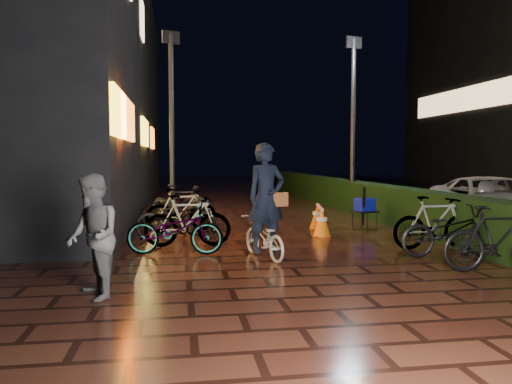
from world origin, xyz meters
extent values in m
plane|color=#381911|center=(0.00, 0.00, 0.00)|extent=(80.00, 80.00, 0.00)
cube|color=black|center=(3.30, 8.00, 0.50)|extent=(0.70, 20.00, 1.00)
imported|color=#5A5A5C|center=(-3.42, -1.88, 0.79)|extent=(0.85, 0.94, 1.58)
imported|color=#A9A8AD|center=(5.31, 2.96, 0.65)|extent=(3.07, 4.96, 1.28)
cube|color=yellow|center=(-3.45, 1.50, 2.60)|extent=(0.08, 2.00, 0.90)
cube|color=orange|center=(-3.45, 3.00, 2.60)|extent=(0.08, 3.00, 0.90)
cube|color=yellow|center=(-3.45, 9.00, 2.60)|extent=(0.08, 2.80, 0.90)
cube|color=orange|center=(-3.45, 14.00, 2.60)|extent=(0.08, 2.20, 0.90)
cube|color=#FFD88C|center=(-3.45, 8.50, 6.20)|extent=(0.06, 1.20, 1.20)
cube|color=#FFD88C|center=(13.45, 18.00, 5.00)|extent=(0.06, 10.00, 1.30)
cylinder|color=black|center=(3.05, 6.72, 2.71)|extent=(0.17, 0.17, 5.41)
cube|color=black|center=(3.05, 6.72, 5.31)|extent=(0.53, 0.19, 0.36)
cylinder|color=black|center=(-2.53, 6.99, 2.71)|extent=(0.18, 0.18, 5.43)
cube|color=black|center=(-2.53, 6.99, 5.32)|extent=(0.52, 0.24, 0.37)
imported|color=silver|center=(-0.89, 0.27, 0.37)|extent=(0.89, 1.49, 0.74)
imported|color=black|center=(-0.86, 0.17, 1.08)|extent=(0.79, 0.64, 1.89)
cube|color=brown|center=(-0.64, 0.21, 1.04)|extent=(0.36, 0.23, 0.24)
cone|color=orange|center=(0.82, 2.49, 0.32)|extent=(0.40, 0.40, 0.63)
cone|color=#D9610B|center=(1.05, 3.64, 0.32)|extent=(0.40, 0.40, 0.63)
cube|color=red|center=(0.82, 2.49, 0.01)|extent=(0.40, 0.40, 0.03)
cube|color=#F7410D|center=(1.05, 3.64, 0.01)|extent=(0.40, 0.40, 0.03)
cube|color=red|center=(0.94, 3.07, 0.60)|extent=(0.33, 1.34, 0.06)
cube|color=black|center=(2.25, 3.56, 0.42)|extent=(0.69, 0.61, 0.04)
cylinder|color=black|center=(2.08, 3.32, 0.20)|extent=(0.04, 0.04, 0.40)
cylinder|color=black|center=(2.52, 3.45, 0.20)|extent=(0.04, 0.04, 0.40)
cylinder|color=black|center=(1.97, 3.68, 0.20)|extent=(0.04, 0.04, 0.40)
cylinder|color=black|center=(2.41, 3.81, 0.20)|extent=(0.04, 0.04, 0.40)
cube|color=#0C13A5|center=(2.25, 3.56, 0.60)|extent=(0.50, 0.46, 0.31)
cylinder|color=black|center=(2.14, 3.37, 0.58)|extent=(0.20, 0.45, 1.01)
imported|color=black|center=(-2.29, 3.75, 0.52)|extent=(1.77, 0.76, 1.03)
imported|color=black|center=(-2.27, 5.35, 0.52)|extent=(1.73, 0.51, 1.03)
imported|color=black|center=(-2.40, 2.56, 0.47)|extent=(1.84, 0.88, 0.93)
imported|color=black|center=(-2.18, 1.65, 0.52)|extent=(1.73, 0.52, 1.03)
imported|color=black|center=(-2.29, 6.58, 0.47)|extent=(1.83, 0.81, 0.93)
imported|color=black|center=(-2.45, 4.49, 0.47)|extent=(1.84, 0.88, 0.93)
imported|color=black|center=(-2.43, 0.87, 0.47)|extent=(1.85, 0.91, 0.93)
imported|color=black|center=(2.40, -0.12, 0.47)|extent=(1.80, 0.72, 0.93)
imported|color=black|center=(2.52, -1.33, 0.52)|extent=(1.76, 0.69, 1.03)
imported|color=black|center=(2.54, 0.64, 0.52)|extent=(1.72, 0.50, 1.03)
camera|label=1|loc=(-2.36, -8.27, 1.78)|focal=35.00mm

